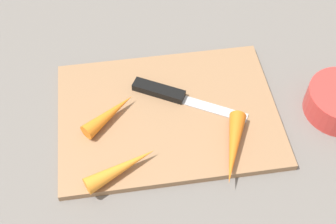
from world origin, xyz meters
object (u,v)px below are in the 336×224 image
at_px(carrot_longest, 234,148).
at_px(carrot_shortest, 110,115).
at_px(carrot_medium, 122,168).
at_px(cutting_board, 168,114).
at_px(knife, 166,93).

distance_m(carrot_longest, carrot_shortest, 0.20).
distance_m(carrot_medium, carrot_shortest, 0.10).
relative_size(cutting_board, carrot_shortest, 3.57).
distance_m(knife, carrot_medium, 0.16).
bearing_deg(knife, carrot_shortest, -129.79).
bearing_deg(carrot_medium, carrot_longest, -20.99).
bearing_deg(carrot_longest, knife, -126.57).
xyz_separation_m(carrot_longest, carrot_medium, (0.17, 0.01, -0.00)).
bearing_deg(knife, cutting_board, -64.10).
bearing_deg(carrot_shortest, knife, -17.70).
xyz_separation_m(cutting_board, carrot_shortest, (0.10, 0.00, 0.02)).
xyz_separation_m(cutting_board, carrot_medium, (0.08, 0.10, 0.02)).
relative_size(cutting_board, carrot_medium, 3.13).
distance_m(carrot_longest, carrot_medium, 0.17).
bearing_deg(carrot_longest, cutting_board, -116.73).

